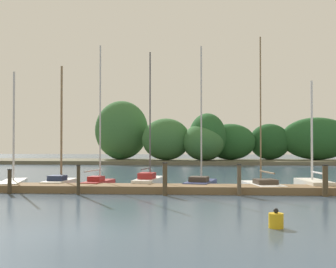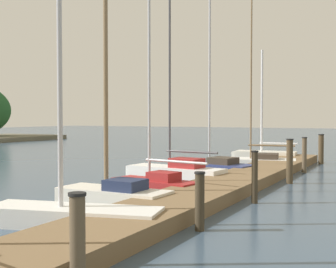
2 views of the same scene
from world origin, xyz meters
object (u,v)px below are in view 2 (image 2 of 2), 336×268
mooring_piling_0 (78,243)px  mooring_piling_5 (321,149)px  sailboat_2 (111,189)px  mooring_piling_4 (304,155)px  sailboat_6 (254,160)px  sailboat_5 (212,165)px  sailboat_1 (65,211)px  mooring_piling_3 (290,161)px  sailboat_3 (153,180)px  mooring_piling_1 (200,201)px  sailboat_4 (174,170)px  mooring_piling_2 (255,177)px  sailboat_7 (263,154)px

mooring_piling_0 → mooring_piling_5: (18.31, -0.10, 0.07)m
mooring_piling_0 → sailboat_2: bearing=30.2°
mooring_piling_4 → sailboat_2: bearing=161.7°
sailboat_6 → mooring_piling_5: 3.55m
sailboat_5 → mooring_piling_4: sailboat_5 is taller
sailboat_1 → mooring_piling_3: bearing=-121.5°
sailboat_1 → sailboat_6: (13.07, -0.08, -0.02)m
mooring_piling_0 → mooring_piling_4: 14.48m
sailboat_6 → mooring_piling_5: sailboat_6 is taller
sailboat_3 → mooring_piling_1: 4.71m
sailboat_2 → sailboat_4: (4.77, 0.56, -0.03)m
sailboat_2 → sailboat_3: 2.13m
sailboat_6 → mooring_piling_3: size_ratio=5.19×
sailboat_3 → mooring_piling_2: 3.19m
sailboat_7 → sailboat_5: bearing=79.1°
mooring_piling_0 → sailboat_3: bearing=22.0°
mooring_piling_0 → sailboat_4: bearing=19.8°
sailboat_6 → mooring_piling_2: sailboat_6 is taller
sailboat_7 → mooring_piling_4: (-3.98, -2.80, 0.37)m
sailboat_1 → sailboat_7: 15.69m
sailboat_5 → mooring_piling_0: 13.15m
sailboat_6 → mooring_piling_0: bearing=87.7°
sailboat_1 → mooring_piling_1: sailboat_1 is taller
sailboat_2 → sailboat_5: (7.56, 0.21, -0.07)m
sailboat_2 → mooring_piling_2: sailboat_2 is taller
sailboat_1 → sailboat_6: size_ratio=0.79×
sailboat_6 → mooring_piling_5: (2.47, -2.52, 0.42)m
sailboat_7 → mooring_piling_2: size_ratio=4.08×
sailboat_3 → mooring_piling_0: 7.89m
sailboat_4 → mooring_piling_4: size_ratio=5.15×
sailboat_7 → mooring_piling_0: 18.67m
sailboat_1 → mooring_piling_1: 2.77m
sailboat_2 → sailboat_1: bearing=104.1°
sailboat_2 → sailboat_6: bearing=-91.1°
mooring_piling_3 → sailboat_5: bearing=64.4°
sailboat_2 → mooring_piling_5: bearing=-101.3°
sailboat_1 → mooring_piling_3: (8.32, -2.72, 0.44)m
sailboat_1 → sailboat_2: (2.40, 0.51, 0.08)m
mooring_piling_4 → sailboat_5: bearing=117.9°
sailboat_1 → mooring_piling_0: size_ratio=4.80×
mooring_piling_5 → mooring_piling_0: bearing=179.7°
sailboat_6 → mooring_piling_5: size_ratio=5.52×
sailboat_2 → mooring_piling_3: bearing=-116.6°
sailboat_2 → sailboat_6: size_ratio=0.84×
sailboat_6 → mooring_piling_0: sailboat_6 is taller
sailboat_3 → sailboat_6: bearing=-84.1°
sailboat_4 → mooring_piling_1: 7.23m
sailboat_3 → sailboat_7: sailboat_3 is taller
sailboat_5 → mooring_piling_3: sailboat_5 is taller
sailboat_2 → sailboat_5: bearing=-86.3°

